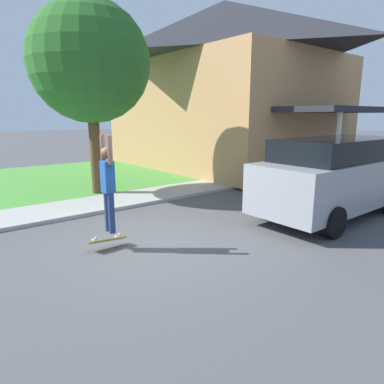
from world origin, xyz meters
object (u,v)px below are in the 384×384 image
lawn_tree_near (90,63)px  skateboarder (108,183)px  suv_parked (334,175)px  lawn_tree_far (283,87)px  skateboard (107,240)px

lawn_tree_near → skateboarder: (4.86, -1.82, -2.92)m
skateboarder → suv_parked: bearing=75.3°
lawn_tree_far → suv_parked: lawn_tree_far is taller
skateboarder → lawn_tree_far: bearing=113.3°
skateboarder → skateboard: size_ratio=2.38×
lawn_tree_near → skateboarder: lawn_tree_near is taller
skateboarder → skateboard: (-0.12, -0.04, -1.20)m
lawn_tree_far → skateboarder: (5.28, -12.26, -2.73)m
lawn_tree_far → suv_parked: size_ratio=1.21×
skateboard → lawn_tree_far: bearing=112.8°
suv_parked → lawn_tree_far: bearing=136.1°
lawn_tree_near → lawn_tree_far: lawn_tree_near is taller
lawn_tree_far → skateboarder: size_ratio=3.07×
lawn_tree_near → lawn_tree_far: (-0.43, 10.44, -0.19)m
suv_parked → skateboarder: (-1.51, -5.73, 0.26)m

